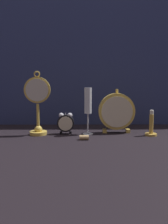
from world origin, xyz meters
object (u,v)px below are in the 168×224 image
champagne_flute (88,104)px  brass_candlestick (151,128)px  wine_cork (84,137)px  mantel_clock_silver (117,112)px  alarm_clock_twin_bell (66,122)px  pocket_watch_on_stand (38,105)px

champagne_flute → brass_candlestick: bearing=-5.4°
wine_cork → mantel_clock_silver: bearing=41.1°
brass_candlestick → wine_cork: (-0.33, -0.08, -0.03)m
mantel_clock_silver → alarm_clock_twin_bell: bearing=-174.2°
champagne_flute → alarm_clock_twin_bell: bearing=176.1°
brass_candlestick → pocket_watch_on_stand: bearing=177.6°
wine_cork → brass_candlestick: bearing=14.1°
brass_candlestick → wine_cork: brass_candlestick is taller
champagne_flute → brass_candlestick: champagne_flute is taller
mantel_clock_silver → brass_candlestick: size_ratio=1.78×
wine_cork → alarm_clock_twin_bell: bearing=127.1°
mantel_clock_silver → champagne_flute: size_ratio=0.96×
champagne_flute → wine_cork: size_ratio=5.52×
pocket_watch_on_stand → mantel_clock_silver: (0.39, 0.04, -0.04)m
mantel_clock_silver → brass_candlestick: (0.16, -0.06, -0.07)m
alarm_clock_twin_bell → mantel_clock_silver: bearing=5.8°
alarm_clock_twin_bell → champagne_flute: (0.11, -0.01, 0.09)m
mantel_clock_silver → champagne_flute: 0.16m
pocket_watch_on_stand → brass_candlestick: bearing=-2.4°
pocket_watch_on_stand → brass_candlestick: 0.56m
mantel_clock_silver → wine_cork: (-0.17, -0.15, -0.10)m
mantel_clock_silver → wine_cork: mantel_clock_silver is taller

